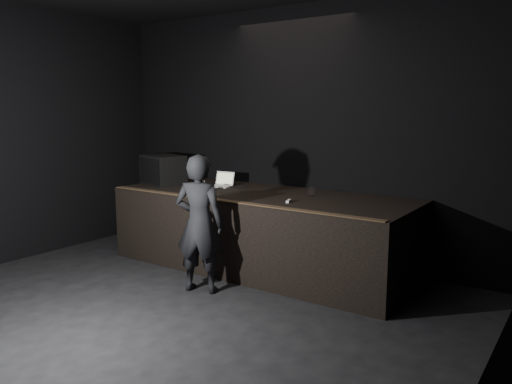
{
  "coord_description": "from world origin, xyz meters",
  "views": [
    {
      "loc": [
        3.61,
        -2.62,
        2.08
      ],
      "look_at": [
        0.21,
        2.3,
        1.1
      ],
      "focal_mm": 35.0,
      "sensor_mm": 36.0,
      "label": 1
    }
  ],
  "objects_px": {
    "stage_monitor": "(163,170)",
    "laptop": "(222,183)",
    "beer_can": "(202,187)",
    "stage_riser": "(261,230)",
    "person": "(200,224)"
  },
  "relations": [
    {
      "from": "laptop",
      "to": "beer_can",
      "type": "distance_m",
      "value": 0.7
    },
    {
      "from": "stage_riser",
      "to": "person",
      "type": "distance_m",
      "value": 1.19
    },
    {
      "from": "stage_riser",
      "to": "beer_can",
      "type": "height_order",
      "value": "beer_can"
    },
    {
      "from": "laptop",
      "to": "beer_can",
      "type": "relative_size",
      "value": 1.79
    },
    {
      "from": "stage_monitor",
      "to": "person",
      "type": "xyz_separation_m",
      "value": [
        1.59,
        -1.02,
        -0.41
      ]
    },
    {
      "from": "laptop",
      "to": "stage_riser",
      "type": "bearing_deg",
      "value": -19.9
    },
    {
      "from": "laptop",
      "to": "person",
      "type": "bearing_deg",
      "value": -67.99
    },
    {
      "from": "laptop",
      "to": "beer_can",
      "type": "bearing_deg",
      "value": -80.48
    },
    {
      "from": "person",
      "to": "stage_riser",
      "type": "bearing_deg",
      "value": -112.13
    },
    {
      "from": "stage_monitor",
      "to": "stage_riser",
      "type": "bearing_deg",
      "value": 20.45
    },
    {
      "from": "stage_riser",
      "to": "stage_monitor",
      "type": "relative_size",
      "value": 5.43
    },
    {
      "from": "stage_riser",
      "to": "laptop",
      "type": "relative_size",
      "value": 12.39
    },
    {
      "from": "laptop",
      "to": "person",
      "type": "xyz_separation_m",
      "value": [
        0.73,
        -1.34,
        -0.26
      ]
    },
    {
      "from": "stage_monitor",
      "to": "laptop",
      "type": "bearing_deg",
      "value": 36.28
    },
    {
      "from": "stage_riser",
      "to": "person",
      "type": "height_order",
      "value": "person"
    }
  ]
}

